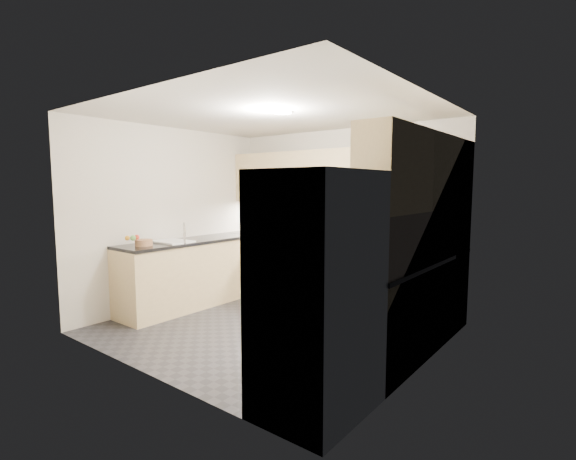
{
  "coord_description": "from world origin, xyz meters",
  "views": [
    {
      "loc": [
        3.13,
        -3.65,
        1.68
      ],
      "look_at": [
        0.0,
        0.35,
        1.15
      ],
      "focal_mm": 26.0,
      "sensor_mm": 36.0,
      "label": 1
    }
  ],
  "objects_px": {
    "utensil_bowl": "(430,243)",
    "gas_range": "(328,273)",
    "cutting_board": "(297,236)",
    "microwave": "(334,185)",
    "refrigerator": "(318,293)",
    "fruit_basket": "(144,243)"
  },
  "relations": [
    {
      "from": "refrigerator",
      "to": "fruit_basket",
      "type": "bearing_deg",
      "value": 171.01
    },
    {
      "from": "gas_range",
      "to": "fruit_basket",
      "type": "height_order",
      "value": "fruit_basket"
    },
    {
      "from": "gas_range",
      "to": "cutting_board",
      "type": "bearing_deg",
      "value": 177.24
    },
    {
      "from": "refrigerator",
      "to": "fruit_basket",
      "type": "height_order",
      "value": "refrigerator"
    },
    {
      "from": "microwave",
      "to": "cutting_board",
      "type": "height_order",
      "value": "microwave"
    },
    {
      "from": "gas_range",
      "to": "fruit_basket",
      "type": "relative_size",
      "value": 4.27
    },
    {
      "from": "microwave",
      "to": "refrigerator",
      "type": "relative_size",
      "value": 0.42
    },
    {
      "from": "gas_range",
      "to": "microwave",
      "type": "xyz_separation_m",
      "value": [
        0.0,
        0.12,
        1.24
      ]
    },
    {
      "from": "refrigerator",
      "to": "fruit_basket",
      "type": "distance_m",
      "value": 2.98
    },
    {
      "from": "refrigerator",
      "to": "cutting_board",
      "type": "height_order",
      "value": "refrigerator"
    },
    {
      "from": "cutting_board",
      "to": "refrigerator",
      "type": "bearing_deg",
      "value": -50.55
    },
    {
      "from": "refrigerator",
      "to": "utensil_bowl",
      "type": "relative_size",
      "value": 7.35
    },
    {
      "from": "utensil_bowl",
      "to": "cutting_board",
      "type": "relative_size",
      "value": 0.6
    },
    {
      "from": "gas_range",
      "to": "utensil_bowl",
      "type": "relative_size",
      "value": 3.72
    },
    {
      "from": "gas_range",
      "to": "fruit_basket",
      "type": "distance_m",
      "value": 2.52
    },
    {
      "from": "refrigerator",
      "to": "utensil_bowl",
      "type": "height_order",
      "value": "refrigerator"
    },
    {
      "from": "microwave",
      "to": "refrigerator",
      "type": "xyz_separation_m",
      "value": [
        1.45,
        -2.55,
        -0.8
      ]
    },
    {
      "from": "microwave",
      "to": "utensil_bowl",
      "type": "bearing_deg",
      "value": -4.18
    },
    {
      "from": "microwave",
      "to": "refrigerator",
      "type": "distance_m",
      "value": 3.04
    },
    {
      "from": "utensil_bowl",
      "to": "gas_range",
      "type": "bearing_deg",
      "value": -179.16
    },
    {
      "from": "gas_range",
      "to": "utensil_bowl",
      "type": "distance_m",
      "value": 1.53
    },
    {
      "from": "gas_range",
      "to": "cutting_board",
      "type": "xyz_separation_m",
      "value": [
        -0.57,
        0.03,
        0.49
      ]
    }
  ]
}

